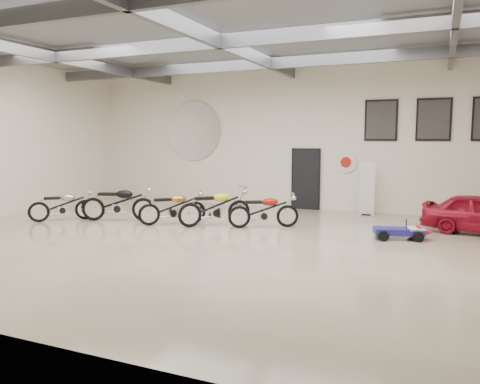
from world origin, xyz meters
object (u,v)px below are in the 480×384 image
at_px(motorcycle_silver, 62,205).
at_px(motorcycle_black, 118,202).
at_px(motorcycle_gold, 173,207).
at_px(motorcycle_yellow, 215,206).
at_px(go_kart, 404,229).
at_px(motorcycle_red, 264,210).
at_px(banner_stand, 367,188).

relative_size(motorcycle_silver, motorcycle_black, 0.86).
distance_m(motorcycle_gold, motorcycle_yellow, 1.28).
bearing_deg(go_kart, motorcycle_black, 168.01).
height_order(motorcycle_yellow, motorcycle_red, motorcycle_yellow).
bearing_deg(motorcycle_silver, go_kart, -37.57).
relative_size(motorcycle_gold, go_kart, 1.35).
height_order(motorcycle_gold, go_kart, motorcycle_gold).
xyz_separation_m(banner_stand, motorcycle_gold, (-5.02, -3.90, -0.38)).
relative_size(motorcycle_silver, motorcycle_red, 0.97).
bearing_deg(motorcycle_silver, motorcycle_gold, -31.00).
xyz_separation_m(motorcycle_gold, go_kart, (6.42, 0.46, -0.25)).
xyz_separation_m(motorcycle_black, motorcycle_gold, (1.79, 0.21, -0.06)).
bearing_deg(motorcycle_gold, go_kart, -40.29).
relative_size(motorcycle_black, motorcycle_gold, 1.12).
bearing_deg(go_kart, banner_stand, 95.49).
relative_size(motorcycle_gold, motorcycle_red, 1.01).
distance_m(motorcycle_black, motorcycle_yellow, 3.08).
bearing_deg(motorcycle_gold, motorcycle_red, -33.31).
distance_m(motorcycle_silver, motorcycle_red, 6.20).
bearing_deg(motorcycle_red, motorcycle_yellow, 159.89).
bearing_deg(motorcycle_yellow, motorcycle_silver, 147.26).
relative_size(motorcycle_gold, motorcycle_yellow, 0.91).
distance_m(motorcycle_silver, motorcycle_gold, 3.50).
xyz_separation_m(motorcycle_yellow, motorcycle_red, (1.42, 0.22, -0.05)).
bearing_deg(motorcycle_silver, banner_stand, -15.71).
relative_size(motorcycle_black, motorcycle_yellow, 1.02).
bearing_deg(motorcycle_black, banner_stand, 10.83).
xyz_separation_m(banner_stand, motorcycle_yellow, (-3.78, -3.61, -0.33)).
xyz_separation_m(motorcycle_silver, motorcycle_yellow, (4.63, 1.16, 0.07)).
height_order(banner_stand, motorcycle_gold, banner_stand).
height_order(motorcycle_black, motorcycle_red, motorcycle_black).
height_order(banner_stand, motorcycle_yellow, banner_stand).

